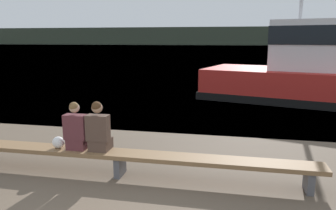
{
  "coord_description": "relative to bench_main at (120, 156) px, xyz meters",
  "views": [
    {
      "loc": [
        1.92,
        -3.04,
        2.63
      ],
      "look_at": [
        0.15,
        5.68,
        0.82
      ],
      "focal_mm": 35.0,
      "sensor_mm": 36.0,
      "label": 1
    }
  ],
  "objects": [
    {
      "name": "shopping_bag",
      "position": [
        -1.29,
        -0.01,
        0.2
      ],
      "size": [
        0.25,
        0.21,
        0.24
      ],
      "color": "white",
      "rests_on": "bench_main"
    },
    {
      "name": "tugboat_red",
      "position": [
        4.72,
        9.19,
        0.68
      ],
      "size": [
        8.24,
        5.61,
        6.68
      ],
      "rotation": [
        0.0,
        0.0,
        1.3
      ],
      "color": "red",
      "rests_on": "water_surface"
    },
    {
      "name": "far_shoreline",
      "position": [
        0.2,
        135.52,
        3.24
      ],
      "size": [
        600.0,
        12.0,
        7.26
      ],
      "primitive_type": "cube",
      "color": "#384233",
      "rests_on": "ground"
    },
    {
      "name": "bench_main",
      "position": [
        0.0,
        0.0,
        0.0
      ],
      "size": [
        7.55,
        0.48,
        0.47
      ],
      "color": "brown",
      "rests_on": "ground"
    },
    {
      "name": "water_surface",
      "position": [
        0.2,
        123.05,
        -0.39
      ],
      "size": [
        240.0,
        240.0,
        0.0
      ],
      "primitive_type": "plane",
      "color": "teal",
      "rests_on": "ground"
    },
    {
      "name": "person_left",
      "position": [
        -0.89,
        0.02,
        0.47
      ],
      "size": [
        0.43,
        0.42,
        0.96
      ],
      "color": "#56282D",
      "rests_on": "bench_main"
    },
    {
      "name": "person_right",
      "position": [
        -0.42,
        0.01,
        0.49
      ],
      "size": [
        0.43,
        0.42,
        0.99
      ],
      "color": "#4C382D",
      "rests_on": "bench_main"
    }
  ]
}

